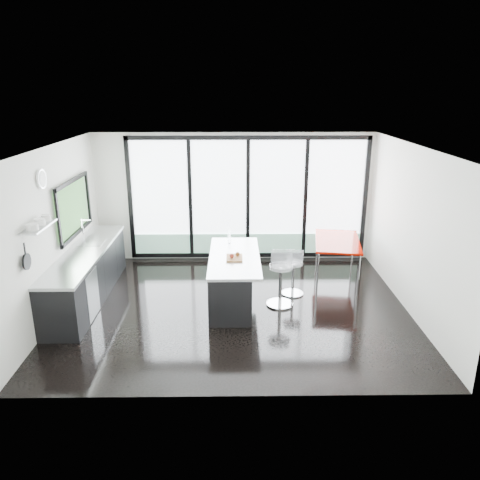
{
  "coord_description": "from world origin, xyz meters",
  "views": [
    {
      "loc": [
        -0.0,
        -7.47,
        3.7
      ],
      "look_at": [
        0.1,
        0.3,
        1.15
      ],
      "focal_mm": 35.0,
      "sensor_mm": 36.0,
      "label": 1
    }
  ],
  "objects_px": {
    "bar_stool_near": "(280,285)",
    "red_table": "(336,259)",
    "bar_stool_far": "(293,278)",
    "island": "(231,278)"
  },
  "relations": [
    {
      "from": "bar_stool_far",
      "to": "red_table",
      "type": "relative_size",
      "value": 0.43
    },
    {
      "from": "island",
      "to": "bar_stool_near",
      "type": "relative_size",
      "value": 2.78
    },
    {
      "from": "island",
      "to": "bar_stool_near",
      "type": "height_order",
      "value": "island"
    },
    {
      "from": "island",
      "to": "red_table",
      "type": "distance_m",
      "value": 2.36
    },
    {
      "from": "bar_stool_near",
      "to": "bar_stool_far",
      "type": "relative_size",
      "value": 1.18
    },
    {
      "from": "bar_stool_near",
      "to": "red_table",
      "type": "relative_size",
      "value": 0.51
    },
    {
      "from": "island",
      "to": "bar_stool_far",
      "type": "height_order",
      "value": "island"
    },
    {
      "from": "bar_stool_near",
      "to": "red_table",
      "type": "xyz_separation_m",
      "value": [
        1.24,
        1.23,
        0.02
      ]
    },
    {
      "from": "island",
      "to": "red_table",
      "type": "relative_size",
      "value": 1.41
    },
    {
      "from": "bar_stool_far",
      "to": "island",
      "type": "bearing_deg",
      "value": -150.36
    }
  ]
}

